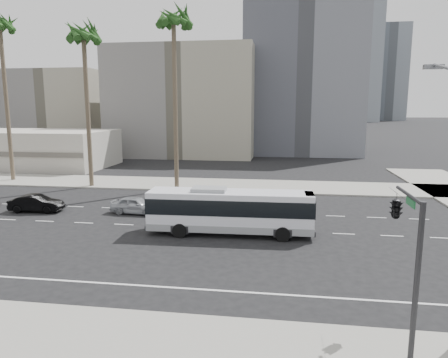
% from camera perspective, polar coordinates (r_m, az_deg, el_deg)
% --- Properties ---
extents(ground, '(700.00, 700.00, 0.00)m').
position_cam_1_polar(ground, '(28.24, -2.27, -6.83)').
color(ground, black).
rests_on(ground, ground).
extents(sidewalk_north, '(120.00, 7.00, 0.15)m').
position_cam_1_polar(sidewalk_north, '(43.13, 1.50, -0.88)').
color(sidewalk_north, gray).
rests_on(sidewalk_north, ground).
extents(commercial_low, '(22.00, 12.16, 5.00)m').
position_cam_1_polar(commercial_low, '(63.41, -25.30, 3.83)').
color(commercial_low, '#B9B2A5').
rests_on(commercial_low, ground).
extents(midrise_beige_west, '(24.00, 18.00, 18.00)m').
position_cam_1_polar(midrise_beige_west, '(73.58, -5.14, 10.50)').
color(midrise_beige_west, gray).
rests_on(midrise_beige_west, ground).
extents(midrise_gray_center, '(20.00, 20.00, 26.00)m').
position_cam_1_polar(midrise_gray_center, '(78.79, 10.76, 13.24)').
color(midrise_gray_center, '#53555E').
rests_on(midrise_gray_center, ground).
extents(midrise_beige_far, '(18.00, 16.00, 15.00)m').
position_cam_1_polar(midrise_beige_far, '(87.83, -21.27, 8.79)').
color(midrise_beige_far, gray).
rests_on(midrise_beige_far, ground).
extents(civic_tower, '(42.00, 42.00, 129.00)m').
position_cam_1_polar(civic_tower, '(278.37, 7.10, 16.10)').
color(civic_tower, silver).
rests_on(civic_tower, ground).
extents(highrise_right, '(26.00, 26.00, 70.00)m').
position_cam_1_polar(highrise_right, '(261.07, 17.72, 15.30)').
color(highrise_right, slate).
rests_on(highrise_right, ground).
extents(highrise_far, '(22.00, 22.00, 60.00)m').
position_cam_1_polar(highrise_far, '(294.68, 21.65, 13.43)').
color(highrise_far, slate).
rests_on(highrise_far, ground).
extents(city_bus, '(10.66, 2.67, 3.04)m').
position_cam_1_polar(city_bus, '(26.57, 0.85, -4.32)').
color(city_bus, silver).
rests_on(city_bus, ground).
extents(car_a, '(1.90, 4.05, 1.34)m').
position_cam_1_polar(car_a, '(32.62, -12.13, -3.55)').
color(car_a, '#96999E').
rests_on(car_a, ground).
extents(car_b, '(1.73, 4.19, 1.35)m').
position_cam_1_polar(car_b, '(35.66, -24.56, -3.08)').
color(car_b, black).
rests_on(car_b, ground).
extents(traffic_signal, '(2.43, 3.18, 5.33)m').
position_cam_1_polar(traffic_signal, '(16.23, 23.02, -3.98)').
color(traffic_signal, '#262628').
rests_on(traffic_signal, ground).
extents(palm_near, '(5.23, 5.23, 17.60)m').
position_cam_1_polar(palm_near, '(41.71, -7.00, 20.61)').
color(palm_near, brown).
rests_on(palm_near, ground).
extents(palm_mid, '(5.32, 5.32, 16.43)m').
position_cam_1_polar(palm_mid, '(44.61, -18.89, 17.94)').
color(palm_mid, brown).
rests_on(palm_mid, ground).
extents(palm_far, '(5.26, 5.26, 18.08)m').
position_cam_1_polar(palm_far, '(51.96, -28.64, 17.91)').
color(palm_far, brown).
rests_on(palm_far, ground).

